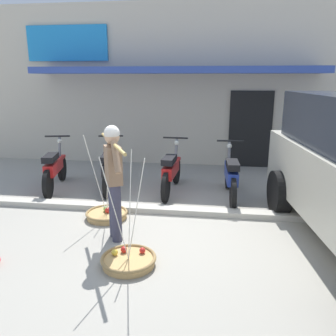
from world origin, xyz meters
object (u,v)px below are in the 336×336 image
(fruit_basket_right_side, at_px, (129,260))
(motorcycle_end_of_row, at_px, (231,176))
(motorcycle_second_in_row, at_px, (109,168))
(fruit_basket_left_side, at_px, (107,214))
(fruit_vendor, at_px, (114,175))
(motorcycle_third_in_row, at_px, (171,171))
(motorcycle_nearest_shop, at_px, (55,169))

(fruit_basket_right_side, height_order, motorcycle_end_of_row, fruit_basket_right_side)
(motorcycle_second_in_row, relative_size, motorcycle_end_of_row, 0.99)
(fruit_basket_left_side, distance_m, motorcycle_end_of_row, 2.51)
(fruit_vendor, height_order, motorcycle_third_in_row, fruit_vendor)
(motorcycle_nearest_shop, relative_size, motorcycle_second_in_row, 0.99)
(motorcycle_second_in_row, xyz_separation_m, motorcycle_end_of_row, (2.54, -0.25, 0.00))
(fruit_vendor, xyz_separation_m, motorcycle_second_in_row, (-0.79, 2.25, -0.52))
(fruit_basket_left_side, bearing_deg, fruit_basket_right_side, -62.36)
(motorcycle_end_of_row, bearing_deg, fruit_vendor, -131.23)
(motorcycle_nearest_shop, relative_size, motorcycle_third_in_row, 0.99)
(motorcycle_second_in_row, xyz_separation_m, motorcycle_third_in_row, (1.34, -0.05, 0.00))
(fruit_basket_right_side, xyz_separation_m, motorcycle_nearest_shop, (-2.31, 2.77, 0.38))
(motorcycle_second_in_row, relative_size, motorcycle_third_in_row, 0.99)
(motorcycle_second_in_row, bearing_deg, fruit_basket_right_side, -68.59)
(motorcycle_end_of_row, bearing_deg, fruit_basket_right_side, -117.06)
(fruit_basket_right_side, distance_m, motorcycle_nearest_shop, 3.63)
(motorcycle_end_of_row, bearing_deg, motorcycle_third_in_row, 170.54)
(fruit_basket_left_side, height_order, fruit_basket_right_side, same)
(fruit_basket_right_side, bearing_deg, motorcycle_second_in_row, 111.41)
(fruit_basket_right_side, height_order, motorcycle_third_in_row, fruit_basket_right_side)
(motorcycle_third_in_row, bearing_deg, fruit_vendor, -104.01)
(fruit_basket_left_side, xyz_separation_m, motorcycle_third_in_row, (0.92, 1.49, 0.38))
(fruit_basket_left_side, distance_m, motorcycle_nearest_shop, 2.11)
(fruit_vendor, height_order, fruit_basket_right_side, fruit_vendor)
(fruit_basket_right_side, bearing_deg, motorcycle_nearest_shop, 129.78)
(motorcycle_nearest_shop, xyz_separation_m, motorcycle_third_in_row, (2.49, 0.13, 0.00))
(motorcycle_second_in_row, height_order, motorcycle_end_of_row, same)
(fruit_basket_right_side, distance_m, motorcycle_second_in_row, 3.20)
(fruit_basket_left_side, xyz_separation_m, motorcycle_nearest_shop, (-1.57, 1.36, 0.38))
(motorcycle_nearest_shop, height_order, motorcycle_end_of_row, same)
(motorcycle_third_in_row, bearing_deg, motorcycle_nearest_shop, -176.97)
(fruit_basket_left_side, bearing_deg, motorcycle_third_in_row, 58.29)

